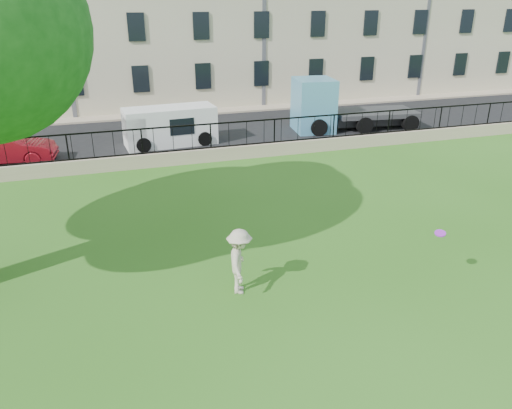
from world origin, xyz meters
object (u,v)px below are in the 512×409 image
object	(u,v)px
white_van	(170,126)
blue_truck	(355,104)
red_sedan	(6,149)
man	(240,261)
frisbee	(440,233)

from	to	relation	value
white_van	blue_truck	world-z (taller)	blue_truck
red_sedan	white_van	distance (m)	7.42
man	frisbee	xyz separation A→B (m)	(4.76, -1.30, 0.68)
frisbee	red_sedan	distance (m)	18.62
red_sedan	white_van	xyz separation A→B (m)	(7.36, 0.88, 0.25)
red_sedan	blue_truck	world-z (taller)	blue_truck
man	frisbee	world-z (taller)	man
man	frisbee	bearing A→B (deg)	-88.07
blue_truck	frisbee	bearing A→B (deg)	-103.85
white_van	frisbee	bearing A→B (deg)	-78.56
red_sedan	blue_truck	bearing A→B (deg)	-80.15
man	white_van	bearing A→B (deg)	15.56
frisbee	blue_truck	size ratio (longest dim) A/B	0.04
frisbee	red_sedan	xyz separation A→B (m)	(-11.73, 14.44, -0.85)
red_sedan	white_van	world-z (taller)	white_van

